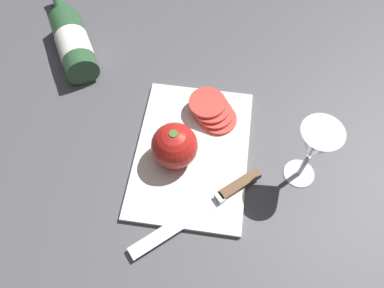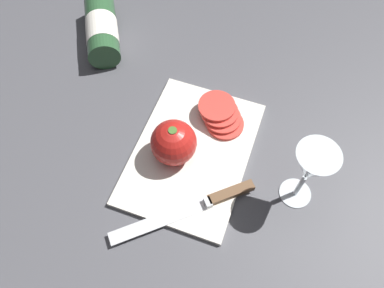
# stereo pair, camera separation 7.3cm
# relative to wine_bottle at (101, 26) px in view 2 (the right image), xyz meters

# --- Properties ---
(ground_plane) EXTENTS (3.00, 3.00, 0.00)m
(ground_plane) POSITION_rel_wine_bottle_xyz_m (-0.33, -0.33, -0.04)
(ground_plane) COLOR #4C4C51
(cutting_board) EXTENTS (0.32, 0.23, 0.01)m
(cutting_board) POSITION_rel_wine_bottle_xyz_m (-0.23, -0.32, -0.03)
(cutting_board) COLOR silver
(cutting_board) RESTS_ON ground_plane
(wine_bottle) EXTENTS (0.28, 0.20, 0.08)m
(wine_bottle) POSITION_rel_wine_bottle_xyz_m (0.00, 0.00, 0.00)
(wine_bottle) COLOR #2D5633
(wine_bottle) RESTS_ON ground_plane
(wine_glass) EXTENTS (0.07, 0.07, 0.16)m
(wine_glass) POSITION_rel_wine_bottle_xyz_m (-0.25, -0.53, 0.07)
(wine_glass) COLOR silver
(wine_glass) RESTS_ON ground_plane
(whole_tomato) EXTENTS (0.09, 0.09, 0.09)m
(whole_tomato) POSITION_rel_wine_bottle_xyz_m (-0.25, -0.28, 0.02)
(whole_tomato) COLOR red
(whole_tomato) RESTS_ON cutting_board
(knife) EXTENTS (0.20, 0.23, 0.01)m
(knife) POSITION_rel_wine_bottle_xyz_m (-0.32, -0.39, -0.02)
(knife) COLOR silver
(knife) RESTS_ON cutting_board
(tomato_slice_stack_near) EXTENTS (0.10, 0.10, 0.03)m
(tomato_slice_stack_near) POSITION_rel_wine_bottle_xyz_m (-0.14, -0.35, -0.01)
(tomato_slice_stack_near) COLOR #D63D33
(tomato_slice_stack_near) RESTS_ON cutting_board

